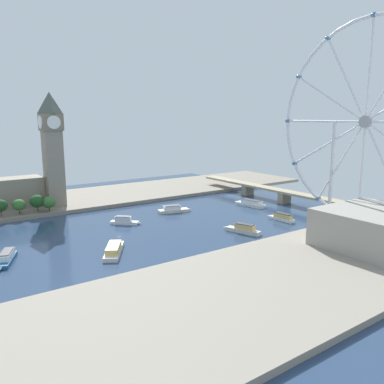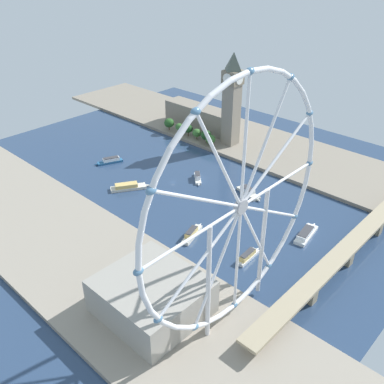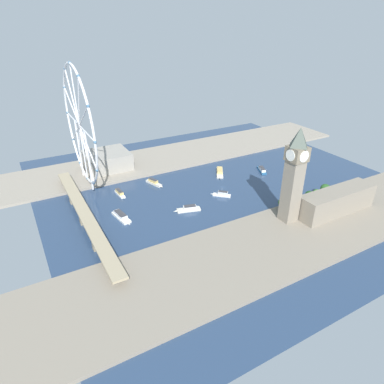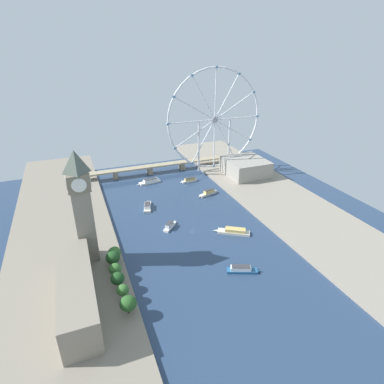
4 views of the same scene
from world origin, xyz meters
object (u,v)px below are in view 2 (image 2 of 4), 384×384
at_px(tour_boat_0, 128,187).
at_px(tour_boat_5, 192,233).
at_px(parliament_block, 200,117).
at_px(ferris_wheel, 241,207).
at_px(river_bridge, 345,251).
at_px(riverside_hall, 152,296).
at_px(tour_boat_2, 248,192).
at_px(tour_boat_3, 306,234).
at_px(tour_boat_1, 110,161).
at_px(tour_boat_4, 198,177).
at_px(tour_boat_6, 248,256).
at_px(clock_tower, 232,98).

xyz_separation_m(tour_boat_0, tour_boat_5, (12.13, 85.17, 0.25)).
xyz_separation_m(parliament_block, ferris_wheel, (190.18, 197.72, 55.85)).
xyz_separation_m(river_bridge, tour_boat_5, (46.08, -91.17, -6.29)).
height_order(riverside_hall, tour_boat_0, riverside_hall).
bearing_deg(tour_boat_0, tour_boat_2, -19.81).
relative_size(riverside_hall, river_bridge, 0.26).
bearing_deg(tour_boat_3, tour_boat_2, 64.57).
bearing_deg(tour_boat_0, tour_boat_1, 100.30).
xyz_separation_m(river_bridge, tour_boat_4, (-18.09, -144.69, -6.44)).
height_order(tour_boat_1, tour_boat_6, tour_boat_6).
bearing_deg(riverside_hall, tour_boat_3, 168.85).
relative_size(riverside_hall, tour_boat_5, 1.97).
relative_size(clock_tower, river_bridge, 0.43).
relative_size(parliament_block, tour_boat_0, 2.71).
distance_m(river_bridge, tour_boat_6, 61.78).
relative_size(ferris_wheel, tour_boat_5, 4.88).
xyz_separation_m(parliament_block, tour_boat_1, (119.13, -6.31, -12.64)).
height_order(tour_boat_1, tour_boat_4, tour_boat_4).
relative_size(riverside_hall, tour_boat_1, 2.00).
bearing_deg(tour_boat_3, parliament_block, 54.11).
relative_size(ferris_wheel, river_bridge, 0.63).
distance_m(parliament_block, tour_boat_2, 146.60).
relative_size(clock_tower, tour_boat_2, 3.21).
xyz_separation_m(tour_boat_0, tour_boat_1, (-20.38, -51.11, 0.04)).
height_order(ferris_wheel, tour_boat_3, ferris_wheel).
bearing_deg(tour_boat_3, ferris_wheel, 176.69).
bearing_deg(tour_boat_5, ferris_wheel, -137.32).
height_order(riverside_hall, river_bridge, riverside_hall).
distance_m(riverside_hall, tour_boat_2, 149.56).
bearing_deg(clock_tower, tour_boat_1, -28.35).
bearing_deg(tour_boat_6, tour_boat_2, 32.91).
bearing_deg(clock_tower, tour_boat_4, 18.27).
bearing_deg(riverside_hall, tour_boat_1, -120.80).
height_order(tour_boat_1, tour_boat_2, tour_boat_2).
bearing_deg(tour_boat_4, tour_boat_0, -78.24).
bearing_deg(tour_boat_2, river_bridge, -0.18).
relative_size(parliament_block, riverside_hall, 1.61).
distance_m(clock_tower, tour_boat_1, 130.91).
height_order(tour_boat_0, tour_boat_5, tour_boat_5).
height_order(tour_boat_2, tour_boat_5, tour_boat_5).
distance_m(parliament_block, tour_boat_4, 116.85).
bearing_deg(river_bridge, clock_tower, -118.89).
height_order(clock_tower, ferris_wheel, ferris_wheel).
bearing_deg(tour_boat_4, tour_boat_1, -116.00).
distance_m(tour_boat_3, tour_boat_4, 112.86).
xyz_separation_m(clock_tower, riverside_hall, (208.99, 112.95, -36.83)).
relative_size(clock_tower, tour_boat_3, 2.83).
relative_size(ferris_wheel, tour_boat_6, 5.62).
bearing_deg(river_bridge, tour_boat_3, -104.94).
relative_size(clock_tower, tour_boat_0, 2.83).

